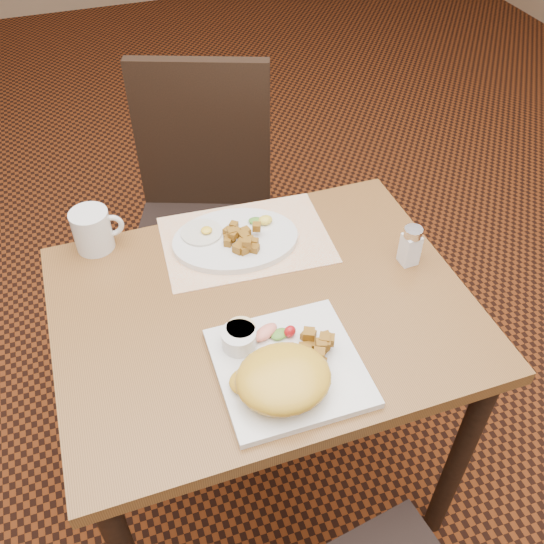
{
  "coord_description": "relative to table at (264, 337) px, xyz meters",
  "views": [
    {
      "loc": [
        -0.28,
        -0.86,
        1.72
      ],
      "look_at": [
        0.03,
        0.02,
        0.82
      ],
      "focal_mm": 40.0,
      "sensor_mm": 36.0,
      "label": 1
    }
  ],
  "objects": [
    {
      "name": "ground",
      "position": [
        0.0,
        0.0,
        -0.64
      ],
      "size": [
        8.0,
        8.0,
        0.0
      ],
      "primitive_type": "plane",
      "color": "black",
      "rests_on": "ground"
    },
    {
      "name": "table",
      "position": [
        0.0,
        0.0,
        0.0
      ],
      "size": [
        0.9,
        0.7,
        0.75
      ],
      "color": "brown",
      "rests_on": "ground"
    },
    {
      "name": "chair_far",
      "position": [
        0.02,
        0.66,
        -0.1
      ],
      "size": [
        0.54,
        0.55,
        0.97
      ],
      "rotation": [
        0.0,
        0.0,
        2.78
      ],
      "color": "black",
      "rests_on": "ground"
    },
    {
      "name": "placemat",
      "position": [
        0.03,
        0.22,
        0.11
      ],
      "size": [
        0.42,
        0.31,
        0.0
      ],
      "primitive_type": "cube",
      "rotation": [
        0.0,
        0.0,
        -0.07
      ],
      "color": "white",
      "rests_on": "table"
    },
    {
      "name": "plate_square",
      "position": [
        -0.01,
        -0.18,
        0.12
      ],
      "size": [
        0.28,
        0.28,
        0.02
      ],
      "primitive_type": "cube",
      "rotation": [
        0.0,
        0.0,
        -0.01
      ],
      "color": "silver",
      "rests_on": "table"
    },
    {
      "name": "plate_oval",
      "position": [
        0.0,
        0.22,
        0.12
      ],
      "size": [
        0.33,
        0.26,
        0.02
      ],
      "primitive_type": null,
      "rotation": [
        0.0,
        0.0,
        -0.12
      ],
      "color": "silver",
      "rests_on": "placemat"
    },
    {
      "name": "hollandaise_mound",
      "position": [
        -0.04,
        -0.23,
        0.16
      ],
      "size": [
        0.19,
        0.16,
        0.07
      ],
      "color": "gold",
      "rests_on": "plate_square"
    },
    {
      "name": "ramekin",
      "position": [
        -0.08,
        -0.1,
        0.15
      ],
      "size": [
        0.07,
        0.08,
        0.04
      ],
      "color": "silver",
      "rests_on": "plate_square"
    },
    {
      "name": "garnish_sq",
      "position": [
        -0.01,
        -0.1,
        0.14
      ],
      "size": [
        0.1,
        0.06,
        0.03
      ],
      "color": "#387223",
      "rests_on": "plate_square"
    },
    {
      "name": "fried_egg",
      "position": [
        -0.07,
        0.26,
        0.13
      ],
      "size": [
        0.1,
        0.1,
        0.02
      ],
      "color": "white",
      "rests_on": "plate_oval"
    },
    {
      "name": "garnish_ov",
      "position": [
        0.08,
        0.25,
        0.14
      ],
      "size": [
        0.06,
        0.05,
        0.02
      ],
      "color": "#387223",
      "rests_on": "plate_oval"
    },
    {
      "name": "salt_shaker",
      "position": [
        0.36,
        0.02,
        0.16
      ],
      "size": [
        0.04,
        0.04,
        0.1
      ],
      "color": "white",
      "rests_on": "table"
    },
    {
      "name": "coffee_mug",
      "position": [
        -0.32,
        0.32,
        0.16
      ],
      "size": [
        0.12,
        0.09,
        0.1
      ],
      "color": "silver",
      "rests_on": "table"
    },
    {
      "name": "home_fries_sq",
      "position": [
        0.06,
        -0.17,
        0.14
      ],
      "size": [
        0.08,
        0.1,
        0.04
      ],
      "color": "#976318",
      "rests_on": "plate_square"
    },
    {
      "name": "home_fries_ov",
      "position": [
        0.01,
        0.19,
        0.14
      ],
      "size": [
        0.1,
        0.13,
        0.04
      ],
      "color": "#976318",
      "rests_on": "plate_oval"
    }
  ]
}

